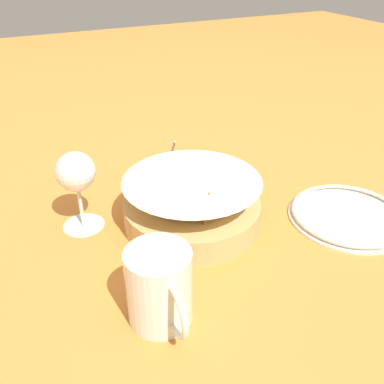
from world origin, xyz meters
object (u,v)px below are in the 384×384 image
object	(u,v)px
side_plate	(348,215)
sauce_cup	(169,167)
beer_mug	(160,290)
food_basket	(192,205)
wine_glass	(76,175)

from	to	relation	value
side_plate	sauce_cup	bearing A→B (deg)	-142.22
beer_mug	side_plate	bearing A→B (deg)	99.93
side_plate	food_basket	bearing A→B (deg)	-112.98
food_basket	sauce_cup	distance (m)	0.20
wine_glass	beer_mug	world-z (taller)	wine_glass
food_basket	beer_mug	distance (m)	0.24
food_basket	side_plate	distance (m)	0.31
sauce_cup	side_plate	world-z (taller)	sauce_cup
beer_mug	wine_glass	bearing A→B (deg)	-170.52
sauce_cup	beer_mug	size ratio (longest dim) A/B	0.73
food_basket	wine_glass	size ratio (longest dim) A/B	1.68
sauce_cup	wine_glass	xyz separation A→B (m)	(0.11, -0.23, 0.09)
wine_glass	side_plate	xyz separation A→B (m)	(0.20, 0.47, -0.10)
food_basket	wine_glass	distance (m)	0.22
wine_glass	food_basket	bearing A→B (deg)	66.57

